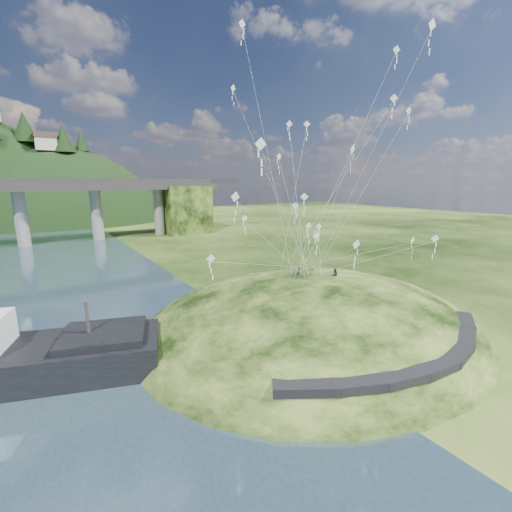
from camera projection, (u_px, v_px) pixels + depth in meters
ground at (255, 355)px, 28.77m from camera, size 320.00×320.00×0.00m
grass_hill at (310, 339)px, 35.00m from camera, size 36.00×32.00×13.00m
footpath at (417, 357)px, 24.35m from camera, size 22.29×5.84×0.83m
wooden_dock at (133, 339)px, 30.72m from camera, size 15.22×5.43×1.08m
kite_flyers at (323, 268)px, 34.84m from camera, size 3.57×3.00×1.61m
kite_swarm at (324, 170)px, 32.15m from camera, size 21.12×17.55×21.16m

